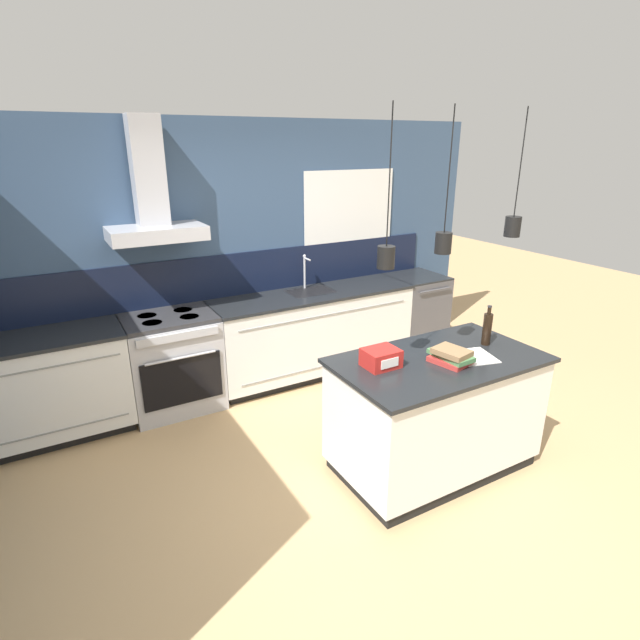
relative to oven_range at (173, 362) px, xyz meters
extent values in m
plane|color=tan|center=(0.86, -1.69, -0.46)|extent=(16.00, 16.00, 0.00)
cube|color=#354C6B|center=(0.86, 0.34, 0.84)|extent=(5.60, 0.06, 2.60)
cube|color=black|center=(0.86, 0.30, 0.67)|extent=(4.42, 0.02, 0.43)
cube|color=white|center=(2.11, 0.30, 1.16)|extent=(1.12, 0.01, 0.96)
cube|color=black|center=(2.11, 0.31, 1.16)|extent=(1.04, 0.01, 0.88)
cube|color=#B5B5BA|center=(0.00, 0.08, 1.18)|extent=(0.80, 0.46, 0.12)
cube|color=#B5B5BA|center=(0.00, 0.17, 1.69)|extent=(0.26, 0.20, 0.90)
cylinder|color=black|center=(0.95, -1.90, 1.73)|extent=(0.01, 0.01, 0.82)
cylinder|color=black|center=(0.95, -1.90, 1.25)|extent=(0.11, 0.11, 0.14)
sphere|color=#F9D18C|center=(0.95, -1.90, 1.25)|extent=(0.06, 0.06, 0.06)
cylinder|color=black|center=(1.43, -1.89, 1.76)|extent=(0.01, 0.01, 0.78)
cylinder|color=black|center=(1.43, -1.89, 1.30)|extent=(0.11, 0.11, 0.14)
sphere|color=#F9D18C|center=(1.43, -1.89, 1.30)|extent=(0.06, 0.06, 0.06)
cylinder|color=black|center=(2.00, -1.96, 1.79)|extent=(0.01, 0.01, 0.71)
cylinder|color=black|center=(2.00, -1.96, 1.37)|extent=(0.11, 0.11, 0.14)
sphere|color=#F9D18C|center=(2.00, -1.96, 1.37)|extent=(0.06, 0.06, 0.06)
cube|color=black|center=(-0.95, 0.03, -0.41)|extent=(1.05, 0.56, 0.09)
cube|color=white|center=(-0.95, 0.00, 0.03)|extent=(1.09, 0.62, 0.79)
cube|color=gray|center=(-0.95, -0.31, 0.30)|extent=(0.96, 0.01, 0.01)
cube|color=gray|center=(-0.95, -0.31, -0.25)|extent=(0.96, 0.01, 0.01)
cube|color=black|center=(-0.95, 0.00, 0.44)|extent=(1.11, 0.64, 0.03)
cube|color=black|center=(1.49, 0.03, -0.41)|extent=(2.09, 0.56, 0.09)
cube|color=white|center=(1.49, 0.00, 0.03)|extent=(2.15, 0.62, 0.79)
cube|color=gray|center=(1.49, -0.31, 0.30)|extent=(1.89, 0.01, 0.01)
cube|color=gray|center=(1.49, -0.31, -0.25)|extent=(1.89, 0.01, 0.01)
cube|color=black|center=(1.49, 0.00, 0.44)|extent=(2.18, 0.64, 0.03)
cube|color=#262628|center=(1.49, 0.05, 0.45)|extent=(0.48, 0.34, 0.01)
cylinder|color=#B5B5BA|center=(1.49, 0.18, 0.63)|extent=(0.02, 0.02, 0.35)
sphere|color=#B5B5BA|center=(1.49, 0.18, 0.80)|extent=(0.03, 0.03, 0.03)
cylinder|color=#B5B5BA|center=(1.49, 0.12, 0.78)|extent=(0.02, 0.12, 0.02)
cube|color=#B5B5BA|center=(0.00, 0.00, -0.02)|extent=(0.81, 0.62, 0.87)
cube|color=black|center=(0.00, -0.31, -0.06)|extent=(0.70, 0.02, 0.44)
cylinder|color=#B5B5BA|center=(0.00, -0.34, 0.17)|extent=(0.61, 0.02, 0.02)
cube|color=#B5B5BA|center=(0.00, -0.32, 0.36)|extent=(0.70, 0.02, 0.07)
cube|color=#2D2D30|center=(0.00, 0.00, 0.43)|extent=(0.81, 0.60, 0.04)
cylinder|color=black|center=(-0.16, 0.11, 0.45)|extent=(0.17, 0.17, 0.00)
cylinder|color=black|center=(0.16, 0.11, 0.45)|extent=(0.17, 0.17, 0.00)
cylinder|color=black|center=(-0.16, -0.10, 0.45)|extent=(0.17, 0.17, 0.00)
cylinder|color=black|center=(0.16, -0.10, 0.45)|extent=(0.17, 0.17, 0.00)
cube|color=#4C4C51|center=(2.86, 0.00, -0.01)|extent=(0.60, 0.62, 0.89)
cube|color=black|center=(2.86, 0.00, 0.44)|extent=(0.60, 0.62, 0.02)
cylinder|color=#4C4C51|center=(2.86, -0.33, 0.36)|extent=(0.45, 0.02, 0.02)
cube|color=black|center=(1.48, -1.90, -0.41)|extent=(1.42, 0.79, 0.09)
cube|color=white|center=(1.48, -1.90, 0.03)|extent=(1.48, 0.82, 0.79)
cube|color=black|center=(1.48, -1.90, 0.44)|extent=(1.53, 0.87, 0.03)
cylinder|color=black|center=(1.97, -1.88, 0.58)|extent=(0.07, 0.07, 0.25)
cylinder|color=black|center=(1.97, -1.88, 0.73)|extent=(0.03, 0.03, 0.06)
cylinder|color=#262628|center=(1.97, -1.88, 0.76)|extent=(0.03, 0.03, 0.01)
cube|color=#B2332D|center=(1.49, -1.99, 0.47)|extent=(0.26, 0.30, 0.04)
cube|color=#4C7F4C|center=(1.50, -1.99, 0.51)|extent=(0.19, 0.32, 0.03)
cube|color=olive|center=(1.48, -2.01, 0.54)|extent=(0.23, 0.27, 0.04)
cube|color=red|center=(1.02, -1.80, 0.52)|extent=(0.24, 0.20, 0.13)
cube|color=white|center=(1.02, -1.90, 0.52)|extent=(0.14, 0.01, 0.06)
cube|color=silver|center=(1.68, -2.00, 0.46)|extent=(0.40, 0.37, 0.01)
camera|label=1|loc=(-0.90, -4.33, 1.93)|focal=28.00mm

